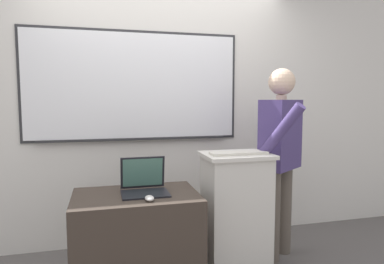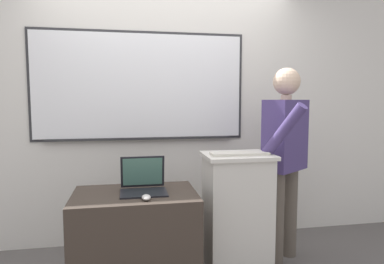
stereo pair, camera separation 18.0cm
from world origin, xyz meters
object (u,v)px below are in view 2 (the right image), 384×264
at_px(lectern_podium, 237,215).
at_px(side_desk, 136,243).
at_px(person_presenter, 285,150).
at_px(computer_mouse_by_laptop, 146,197).
at_px(wireless_keyboard, 240,154).
at_px(laptop, 143,181).

distance_m(lectern_podium, side_desk, 0.82).
height_order(person_presenter, computer_mouse_by_laptop, person_presenter).
relative_size(side_desk, wireless_keyboard, 1.96).
height_order(side_desk, laptop, laptop).
relative_size(wireless_keyboard, computer_mouse_by_laptop, 4.48).
xyz_separation_m(wireless_keyboard, computer_mouse_by_laptop, (-0.73, -0.24, -0.24)).
height_order(wireless_keyboard, computer_mouse_by_laptop, wireless_keyboard).
height_order(side_desk, computer_mouse_by_laptop, computer_mouse_by_laptop).
xyz_separation_m(side_desk, computer_mouse_by_laptop, (0.07, -0.18, 0.39)).
bearing_deg(laptop, wireless_keyboard, 0.55).
xyz_separation_m(side_desk, wireless_keyboard, (0.80, 0.06, 0.63)).
distance_m(wireless_keyboard, computer_mouse_by_laptop, 0.80).
distance_m(person_presenter, wireless_keyboard, 0.54).
bearing_deg(laptop, lectern_podium, 4.58).
bearing_deg(computer_mouse_by_laptop, lectern_podium, 21.76).
bearing_deg(laptop, computer_mouse_by_laptop, -87.68).
height_order(lectern_podium, side_desk, lectern_podium).
xyz_separation_m(lectern_podium, computer_mouse_by_laptop, (-0.73, -0.29, 0.26)).
relative_size(lectern_podium, person_presenter, 0.59).
bearing_deg(laptop, person_presenter, 10.76).
distance_m(person_presenter, computer_mouse_by_laptop, 1.32).
height_order(lectern_podium, person_presenter, person_presenter).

